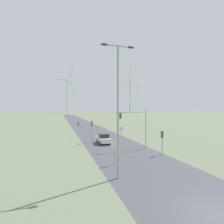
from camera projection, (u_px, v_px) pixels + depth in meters
ground_plane at (219, 215)px, 10.46m from camera, size 600.00×600.00×0.00m
road_surface at (89, 128)px, 56.36m from camera, size 10.00×240.00×0.01m
streetlamp at (118, 97)px, 15.85m from camera, size 3.23×0.32×12.17m
stop_sign_near at (115, 148)px, 19.79m from camera, size 0.81×0.07×2.82m
stop_sign_far at (121, 131)px, 36.02m from camera, size 0.81×0.07×2.58m
traffic_light_post_near_left at (92, 127)px, 32.44m from camera, size 0.28×0.34×4.05m
traffic_light_post_near_right at (162, 138)px, 23.99m from camera, size 0.28×0.33×3.28m
traffic_light_post_mid_left at (78, 126)px, 39.89m from camera, size 0.28×0.33×3.25m
traffic_light_mast_overhead at (136, 121)px, 27.25m from camera, size 5.14×0.35×6.10m
car_approaching at (104, 139)px, 31.84m from camera, size 1.88×4.12×1.83m
wind_turbine_left at (68, 93)px, 219.61m from camera, size 24.91×11.64×57.92m
wind_turbine_center at (130, 92)px, 263.70m from camera, size 38.82×18.06×73.24m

